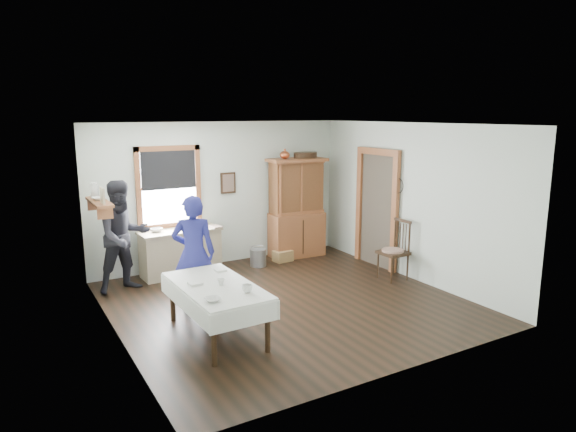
{
  "coord_description": "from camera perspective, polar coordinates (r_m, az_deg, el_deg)",
  "views": [
    {
      "loc": [
        -3.73,
        -6.46,
        2.87
      ],
      "look_at": [
        0.21,
        0.3,
        1.28
      ],
      "focal_mm": 32.0,
      "sensor_mm": 36.0,
      "label": 1
    }
  ],
  "objects": [
    {
      "name": "window",
      "position": [
        9.41,
        -13.11,
        3.62
      ],
      "size": [
        1.18,
        0.07,
        1.48
      ],
      "color": "white",
      "rests_on": "room"
    },
    {
      "name": "wall_shelf",
      "position": [
        8.22,
        -20.3,
        1.68
      ],
      "size": [
        0.24,
        1.0,
        0.44
      ],
      "color": "#9D5730",
      "rests_on": "room"
    },
    {
      "name": "counter_book",
      "position": [
        9.35,
        -8.56,
        -1.26
      ],
      "size": [
        0.19,
        0.23,
        0.02
      ],
      "primitive_type": "imported",
      "rotation": [
        0.0,
        0.0,
        0.16
      ],
      "color": "brown",
      "rests_on": "work_counter"
    },
    {
      "name": "counter_bowl",
      "position": [
        9.22,
        -14.4,
        -1.52
      ],
      "size": [
        0.25,
        0.25,
        0.07
      ],
      "primitive_type": "imported",
      "rotation": [
        0.0,
        0.0,
        -0.22
      ],
      "color": "silver",
      "rests_on": "work_counter"
    },
    {
      "name": "figure_dark",
      "position": [
        8.69,
        -17.78,
        -2.59
      ],
      "size": [
        0.91,
        0.77,
        1.68
      ],
      "primitive_type": "imported",
      "rotation": [
        0.0,
        0.0,
        0.17
      ],
      "color": "black",
      "rests_on": "room"
    },
    {
      "name": "shelf_bowl",
      "position": [
        8.23,
        -20.32,
        1.85
      ],
      "size": [
        0.22,
        0.22,
        0.05
      ],
      "primitive_type": "imported",
      "color": "silver",
      "rests_on": "wall_shelf"
    },
    {
      "name": "work_counter",
      "position": [
        9.39,
        -11.83,
        -3.95
      ],
      "size": [
        1.46,
        0.61,
        0.82
      ],
      "primitive_type": "cube",
      "rotation": [
        0.0,
        0.0,
        0.05
      ],
      "color": "tan",
      "rests_on": "room"
    },
    {
      "name": "table_cup_b",
      "position": [
        6.68,
        -7.44,
        -7.25
      ],
      "size": [
        0.09,
        0.09,
        0.08
      ],
      "primitive_type": "imported",
      "rotation": [
        0.0,
        0.0,
        -0.02
      ],
      "color": "silver",
      "rests_on": "dining_table"
    },
    {
      "name": "china_hutch",
      "position": [
        10.26,
        0.98,
        0.91
      ],
      "size": [
        1.19,
        0.61,
        1.98
      ],
      "primitive_type": "cube",
      "rotation": [
        0.0,
        0.0,
        -0.05
      ],
      "color": "#9D5730",
      "rests_on": "room"
    },
    {
      "name": "table_cup_a",
      "position": [
        6.37,
        -4.56,
        -8.04
      ],
      "size": [
        0.17,
        0.17,
        0.1
      ],
      "primitive_type": "imported",
      "rotation": [
        0.0,
        0.0,
        0.39
      ],
      "color": "silver",
      "rests_on": "dining_table"
    },
    {
      "name": "room",
      "position": [
        7.61,
        -0.21,
        -0.04
      ],
      "size": [
        5.01,
        5.01,
        2.7
      ],
      "color": "black",
      "rests_on": "ground"
    },
    {
      "name": "dining_table",
      "position": [
        6.83,
        -7.94,
        -10.31
      ],
      "size": [
        0.95,
        1.75,
        0.69
      ],
      "primitive_type": "cube",
      "rotation": [
        0.0,
        0.0,
        0.02
      ],
      "color": "silver",
      "rests_on": "room"
    },
    {
      "name": "pail",
      "position": [
        9.77,
        -3.34,
        -4.63
      ],
      "size": [
        0.34,
        0.34,
        0.33
      ],
      "primitive_type": "cube",
      "rotation": [
        0.0,
        0.0,
        0.1
      ],
      "color": "gray",
      "rests_on": "room"
    },
    {
      "name": "woman_blue",
      "position": [
        7.62,
        -10.42,
        -4.54
      ],
      "size": [
        0.68,
        0.58,
        1.58
      ],
      "primitive_type": "imported",
      "rotation": [
        0.0,
        0.0,
        2.74
      ],
      "color": "navy",
      "rests_on": "room"
    },
    {
      "name": "framed_picture",
      "position": [
        9.82,
        -6.65,
        3.67
      ],
      "size": [
        0.3,
        0.04,
        0.4
      ],
      "primitive_type": "cube",
      "color": "#331E11",
      "rests_on": "room"
    },
    {
      "name": "rug_beater",
      "position": [
        9.23,
        12.16,
        4.06
      ],
      "size": [
        0.01,
        0.27,
        0.27
      ],
      "primitive_type": "torus",
      "rotation": [
        0.0,
        1.57,
        0.0
      ],
      "color": "black",
      "rests_on": "room"
    },
    {
      "name": "table_bowl",
      "position": [
        6.14,
        -8.38,
        -9.14
      ],
      "size": [
        0.22,
        0.22,
        0.05
      ],
      "primitive_type": "imported",
      "rotation": [
        0.0,
        0.0,
        -0.04
      ],
      "color": "silver",
      "rests_on": "dining_table"
    },
    {
      "name": "wicker_basket",
      "position": [
        10.08,
        -0.58,
        -4.45
      ],
      "size": [
        0.38,
        0.28,
        0.21
      ],
      "primitive_type": "cube",
      "rotation": [
        0.0,
        0.0,
        0.09
      ],
      "color": "#A6844B",
      "rests_on": "room"
    },
    {
      "name": "doorway",
      "position": [
        9.73,
        9.87,
        1.19
      ],
      "size": [
        0.09,
        1.14,
        2.22
      ],
      "color": "#483F34",
      "rests_on": "room"
    },
    {
      "name": "spindle_chair",
      "position": [
        9.09,
        11.61,
        -3.7
      ],
      "size": [
        0.51,
        0.51,
        1.05
      ],
      "primitive_type": "cube",
      "rotation": [
        0.0,
        0.0,
        0.04
      ],
      "color": "#331E11",
      "rests_on": "room"
    }
  ]
}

